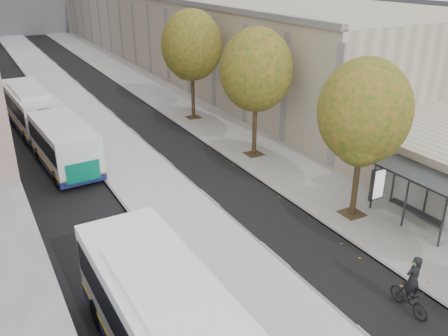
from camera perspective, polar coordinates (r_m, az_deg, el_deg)
bus_platform at (r=39.28m, az=-16.19°, el=5.84°), size 4.25×150.00×0.15m
sidewalk at (r=41.62m, az=-5.40°, el=7.59°), size 4.75×150.00×0.08m
building_tan at (r=71.58m, az=-6.63°, el=17.40°), size 18.00×92.00×8.00m
bus_shelter at (r=23.41m, az=22.80°, el=-1.47°), size 1.90×4.40×2.53m
tree_c at (r=22.13m, az=16.53°, el=6.54°), size 4.20×4.20×7.28m
tree_d at (r=28.89m, az=3.89°, el=11.69°), size 4.40×4.40×7.60m
tree_e at (r=36.63m, az=-3.91°, el=14.52°), size 4.60×4.60×7.92m
bus_far at (r=34.11m, az=-20.93°, el=5.25°), size 3.57×17.36×2.87m
cyclist at (r=18.21m, az=21.53°, el=-13.63°), size 0.68×1.79×2.25m
distant_car at (r=48.55m, az=-23.97°, el=8.64°), size 2.37×3.67×1.16m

